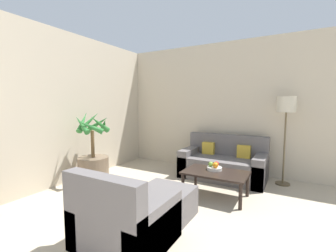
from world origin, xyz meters
The scene contains 11 objects.
wall_back centered at (0.00, 6.33, 1.35)m, with size 7.84×0.06×2.70m.
potted_palm centered at (-2.68, 4.37, 0.40)m, with size 0.62×0.68×1.31m.
sofa_loveseat centered at (-0.74, 5.82, 0.27)m, with size 1.56×0.79×0.82m.
floor_lamp centered at (0.29, 5.98, 1.32)m, with size 0.31×0.31×1.55m.
coffee_table centered at (-0.59, 4.87, 0.34)m, with size 0.95×0.60×0.39m.
fruit_bowl centered at (-0.63, 4.95, 0.42)m, with size 0.23×0.23×0.05m.
apple_red centered at (-0.62, 5.00, 0.48)m, with size 0.08×0.08×0.08m.
apple_green centered at (-0.69, 4.95, 0.48)m, with size 0.08×0.08×0.08m.
orange_fruit centered at (-0.61, 4.91, 0.49)m, with size 0.09×0.09×0.09m.
armchair centered at (-1.03, 3.27, 0.26)m, with size 0.88×0.79×0.80m.
ottoman centered at (-0.95, 4.01, 0.18)m, with size 0.65×0.50×0.37m.
Camera 1 is at (0.43, 1.61, 1.43)m, focal length 24.00 mm.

